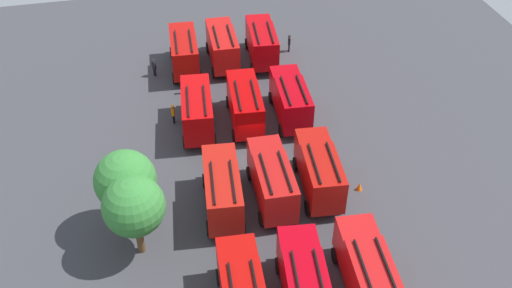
# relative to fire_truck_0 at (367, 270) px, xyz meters

# --- Properties ---
(ground_plane) EXTENTS (66.17, 66.17, 0.00)m
(ground_plane) POSITION_rel_fire_truck_0_xyz_m (14.41, 3.84, -2.15)
(ground_plane) COLOR #38383D
(fire_truck_0) EXTENTS (7.37, 3.23, 3.88)m
(fire_truck_0) POSITION_rel_fire_truck_0_xyz_m (0.00, 0.00, 0.00)
(fire_truck_0) COLOR red
(fire_truck_0) RESTS_ON ground
(fire_truck_1) EXTENTS (7.39, 3.29, 3.88)m
(fire_truck_1) POSITION_rel_fire_truck_0_xyz_m (9.55, 0.10, 0.00)
(fire_truck_1) COLOR #A9110B
(fire_truck_1) RESTS_ON ground
(fire_truck_2) EXTENTS (7.34, 3.13, 3.88)m
(fire_truck_2) POSITION_rel_fire_truck_0_xyz_m (18.88, -0.25, 0.00)
(fire_truck_2) COLOR #B0020B
(fire_truck_2) RESTS_ON ground
(fire_truck_3) EXTENTS (7.40, 3.32, 3.88)m
(fire_truck_3) POSITION_rel_fire_truck_0_xyz_m (28.98, -0.04, 0.00)
(fire_truck_3) COLOR #B3040A
(fire_truck_3) RESTS_ON ground
(fire_truck_4) EXTENTS (7.44, 3.45, 3.88)m
(fire_truck_4) POSITION_rel_fire_truck_0_xyz_m (-0.01, 4.07, 0.00)
(fire_truck_4) COLOR #B2030F
(fire_truck_4) RESTS_ON ground
(fire_truck_5) EXTENTS (7.28, 2.95, 3.88)m
(fire_truck_5) POSITION_rel_fire_truck_0_xyz_m (9.33, 3.78, 0.00)
(fire_truck_5) COLOR #B11412
(fire_truck_5) RESTS_ON ground
(fire_truck_6) EXTENTS (7.38, 3.24, 3.88)m
(fire_truck_6) POSITION_rel_fire_truck_0_xyz_m (19.07, 3.77, 0.00)
(fire_truck_6) COLOR #B60304
(fire_truck_6) RESTS_ON ground
(fire_truck_7) EXTENTS (7.29, 2.99, 3.88)m
(fire_truck_7) POSITION_rel_fire_truck_0_xyz_m (29.18, 3.92, 0.00)
(fire_truck_7) COLOR red
(fire_truck_7) RESTS_ON ground
(fire_truck_9) EXTENTS (7.40, 3.32, 3.88)m
(fire_truck_9) POSITION_rel_fire_truck_0_xyz_m (9.18, 7.51, 0.00)
(fire_truck_9) COLOR #AE160E
(fire_truck_9) RESTS_ON ground
(fire_truck_10) EXTENTS (7.41, 3.34, 3.88)m
(fire_truck_10) POSITION_rel_fire_truck_0_xyz_m (19.13, 7.91, 0.00)
(fire_truck_10) COLOR #BC0607
(fire_truck_10) RESTS_ON ground
(fire_truck_11) EXTENTS (7.34, 3.12, 3.88)m
(fire_truck_11) POSITION_rel_fire_truck_0_xyz_m (28.99, 7.76, 0.00)
(fire_truck_11) COLOR #AD0C08
(fire_truck_11) RESTS_ON ground
(firefighter_0) EXTENTS (0.28, 0.44, 1.73)m
(firefighter_0) POSITION_rel_fire_truck_0_xyz_m (24.87, 8.09, -1.18)
(firefighter_0) COLOR black
(firefighter_0) RESTS_ON ground
(firefighter_1) EXTENTS (0.46, 0.33, 1.81)m
(firefighter_1) POSITION_rel_fire_truck_0_xyz_m (30.18, -3.25, -1.13)
(firefighter_1) COLOR black
(firefighter_1) RESTS_ON ground
(firefighter_2) EXTENTS (0.48, 0.44, 1.79)m
(firefighter_2) POSITION_rel_fire_truck_0_xyz_m (28.56, 10.84, -1.14)
(firefighter_2) COLOR black
(firefighter_2) RESTS_ON ground
(firefighter_3) EXTENTS (0.47, 0.35, 1.83)m
(firefighter_3) POSITION_rel_fire_truck_0_xyz_m (20.55, 9.88, -1.11)
(firefighter_3) COLOR black
(firefighter_3) RESTS_ON ground
(tree_2) EXTENTS (4.14, 4.14, 6.42)m
(tree_2) POSITION_rel_fire_truck_0_xyz_m (6.56, 13.71, 2.17)
(tree_2) COLOR brown
(tree_2) RESTS_ON ground
(tree_3) EXTENTS (4.26, 4.26, 6.61)m
(tree_3) POSITION_rel_fire_truck_0_xyz_m (8.98, 14.09, 2.29)
(tree_3) COLOR brown
(tree_3) RESTS_ON ground
(traffic_cone_0) EXTENTS (0.47, 0.47, 0.67)m
(traffic_cone_0) POSITION_rel_fire_truck_0_xyz_m (8.93, -3.08, -1.82)
(traffic_cone_0) COLOR #F2600C
(traffic_cone_0) RESTS_ON ground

